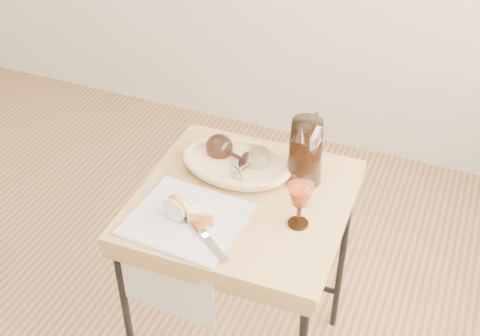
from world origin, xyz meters
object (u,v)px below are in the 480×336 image
at_px(tea_towel, 188,218).
at_px(wine_goblet, 300,204).
at_px(table_knife, 205,235).
at_px(goblet_lying_a, 230,153).
at_px(goblet_lying_b, 248,165).
at_px(bread_basket, 237,166).
at_px(side_table, 242,287).
at_px(pitcher, 305,151).
at_px(apple_half, 178,206).

bearing_deg(tea_towel, wine_goblet, 21.59).
bearing_deg(table_knife, goblet_lying_a, 136.44).
height_order(goblet_lying_b, wine_goblet, wine_goblet).
bearing_deg(bread_basket, wine_goblet, -32.29).
xyz_separation_m(side_table, goblet_lying_a, (-0.09, 0.12, 0.44)).
distance_m(goblet_lying_a, wine_goblet, 0.32).
relative_size(side_table, pitcher, 3.12).
bearing_deg(side_table, bread_basket, 121.25).
distance_m(tea_towel, table_knife, 0.09).
xyz_separation_m(tea_towel, apple_half, (-0.02, -0.00, 0.04)).
bearing_deg(table_knife, apple_half, -170.11).
bearing_deg(wine_goblet, pitcher, 104.01).
bearing_deg(pitcher, goblet_lying_a, -177.96).
relative_size(pitcher, table_knife, 1.22).
bearing_deg(wine_goblet, goblet_lying_b, 146.42).
relative_size(bread_basket, wine_goblet, 2.07).
relative_size(wine_goblet, table_knife, 0.73).
height_order(side_table, pitcher, pitcher).
bearing_deg(apple_half, goblet_lying_b, 75.83).
bearing_deg(table_knife, goblet_lying_b, 123.44).
bearing_deg(goblet_lying_b, pitcher, -47.07).
height_order(tea_towel, goblet_lying_b, goblet_lying_b).
xyz_separation_m(side_table, goblet_lying_b, (-0.02, 0.09, 0.44)).
xyz_separation_m(goblet_lying_a, goblet_lying_b, (0.07, -0.03, -0.00)).
distance_m(pitcher, wine_goblet, 0.21).
xyz_separation_m(side_table, tea_towel, (-0.11, -0.15, 0.39)).
distance_m(wine_goblet, apple_half, 0.33).
bearing_deg(wine_goblet, tea_towel, -161.24).
distance_m(tea_towel, goblet_lying_a, 0.27).
relative_size(side_table, goblet_lying_a, 5.49).
height_order(bread_basket, pitcher, pitcher).
relative_size(wine_goblet, apple_half, 1.87).
height_order(pitcher, wine_goblet, pitcher).
distance_m(side_table, bread_basket, 0.43).
height_order(apple_half, table_knife, apple_half).
relative_size(side_table, bread_basket, 2.52).
distance_m(side_table, pitcher, 0.53).
bearing_deg(apple_half, pitcher, 59.49).
distance_m(bread_basket, pitcher, 0.22).
xyz_separation_m(tea_towel, bread_basket, (0.04, 0.25, 0.02)).
distance_m(goblet_lying_b, wine_goblet, 0.25).
height_order(side_table, goblet_lying_a, goblet_lying_a).
bearing_deg(pitcher, apple_half, -137.48).
height_order(side_table, bread_basket, bread_basket).
height_order(tea_towel, pitcher, pitcher).
height_order(wine_goblet, table_knife, wine_goblet).
height_order(side_table, goblet_lying_b, goblet_lying_b).
xyz_separation_m(tea_towel, goblet_lying_b, (0.09, 0.24, 0.05)).
height_order(bread_basket, goblet_lying_b, goblet_lying_b).
distance_m(side_table, apple_half, 0.47).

